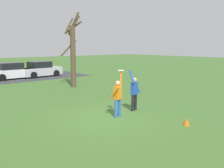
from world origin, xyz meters
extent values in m
plane|color=#426B2D|center=(0.00, 0.00, 0.00)|extent=(120.00, 120.00, 0.00)
cylinder|color=#3366B7|center=(0.25, -0.28, 0.41)|extent=(0.14, 0.14, 0.82)
cylinder|color=#3366B7|center=(0.51, -0.23, 0.41)|extent=(0.14, 0.14, 0.82)
cube|color=orange|center=(0.38, -0.26, 1.12)|extent=(0.40, 0.29, 0.60)
sphere|color=tan|center=(0.38, -0.26, 1.53)|extent=(0.23, 0.23, 0.23)
cylinder|color=orange|center=(0.16, -0.30, 1.17)|extent=(0.17, 0.49, 0.58)
cylinder|color=orange|center=(0.60, -0.22, 1.75)|extent=(0.09, 0.09, 0.66)
cylinder|color=black|center=(1.83, 0.03, 0.41)|extent=(0.14, 0.14, 0.82)
cylinder|color=black|center=(1.58, -0.02, 0.41)|extent=(0.14, 0.14, 0.82)
cube|color=#234CB2|center=(1.70, 0.00, 1.12)|extent=(0.40, 0.29, 0.60)
sphere|color=tan|center=(1.70, 0.00, 1.53)|extent=(0.23, 0.23, 0.23)
cylinder|color=#234CB2|center=(1.92, 0.05, 1.17)|extent=(0.17, 0.49, 0.58)
cylinder|color=#234CB2|center=(1.48, -0.04, 1.72)|extent=(0.14, 0.36, 0.64)
cylinder|color=white|center=(0.60, -0.22, 2.09)|extent=(0.26, 0.26, 0.02)
cube|color=white|center=(0.86, 15.79, 0.55)|extent=(4.21, 2.06, 0.80)
cube|color=black|center=(0.71, 15.78, 1.27)|extent=(2.20, 1.77, 0.64)
cylinder|color=black|center=(2.07, 16.78, 0.33)|extent=(0.67, 0.26, 0.66)
cylinder|color=black|center=(2.19, 14.96, 0.33)|extent=(0.67, 0.26, 0.66)
cylinder|color=black|center=(-0.35, 14.79, 0.33)|extent=(0.67, 0.26, 0.66)
cube|color=#BCBCC1|center=(3.80, 15.71, 0.55)|extent=(4.21, 2.06, 0.80)
cube|color=black|center=(3.65, 15.70, 1.27)|extent=(2.20, 1.77, 0.64)
cylinder|color=black|center=(5.01, 16.70, 0.33)|extent=(0.67, 0.26, 0.66)
cylinder|color=black|center=(5.13, 14.88, 0.33)|extent=(0.67, 0.26, 0.66)
cylinder|color=black|center=(2.47, 16.54, 0.33)|extent=(0.67, 0.26, 0.66)
cylinder|color=black|center=(2.59, 14.72, 0.33)|extent=(0.67, 0.26, 0.66)
cube|color=#38383D|center=(0.56, 16.02, 0.00)|extent=(15.68, 6.40, 0.01)
cylinder|color=brown|center=(3.01, 7.87, 2.34)|extent=(0.40, 0.40, 4.67)
cylinder|color=brown|center=(3.42, 8.35, 4.64)|extent=(1.12, 0.97, 1.00)
cylinder|color=brown|center=(3.35, 8.15, 4.76)|extent=(0.75, 0.85, 1.53)
cylinder|color=brown|center=(2.93, 8.25, 4.70)|extent=(0.90, 0.32, 1.23)
cylinder|color=brown|center=(3.02, 8.53, 3.03)|extent=(1.43, 0.15, 1.29)
cylinder|color=brown|center=(3.30, 8.15, 4.94)|extent=(0.74, 0.77, 1.66)
cone|color=orange|center=(1.72, -2.94, 0.16)|extent=(0.26, 0.26, 0.32)
camera|label=1|loc=(-6.48, -7.92, 3.17)|focal=37.65mm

